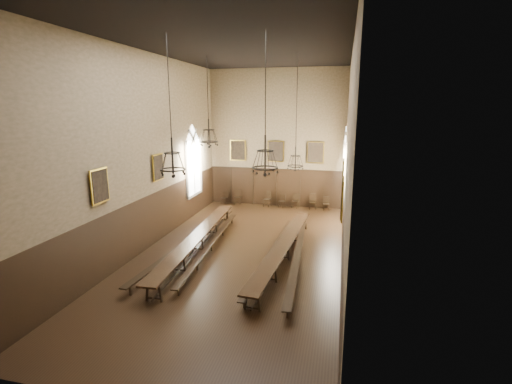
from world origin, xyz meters
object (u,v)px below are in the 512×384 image
(chair_3, at_px, (267,202))
(chandelier_front_left, at_px, (173,161))
(bench_left_inner, at_px, (211,245))
(chair_4, at_px, (282,203))
(bench_right_outer, at_px, (298,253))
(chandelier_front_right, at_px, (265,160))
(bench_right_inner, at_px, (272,254))
(chair_7, at_px, (326,206))
(chair_6, at_px, (313,204))
(bench_left_outer, at_px, (191,242))
(chair_0, at_px, (225,200))
(chandelier_back_right, at_px, (295,158))
(table_right, at_px, (283,251))
(chair_1, at_px, (238,200))
(chair_5, at_px, (295,204))
(table_left, at_px, (198,243))
(chandelier_back_left, at_px, (209,137))

(chair_3, height_order, chandelier_front_left, chandelier_front_left)
(bench_left_inner, bearing_deg, chair_4, 77.07)
(bench_right_outer, relative_size, chandelier_front_right, 2.18)
(bench_left_inner, distance_m, chandelier_front_left, 5.35)
(bench_right_inner, height_order, chair_7, chair_7)
(chair_6, bearing_deg, chair_7, -10.33)
(bench_left_outer, relative_size, bench_right_outer, 1.00)
(chair_0, height_order, chair_7, chair_0)
(chair_3, bearing_deg, chair_0, -163.35)
(chair_4, xyz_separation_m, chair_7, (2.93, -0.01, -0.00))
(bench_left_outer, relative_size, chair_3, 9.96)
(chair_4, xyz_separation_m, chandelier_back_right, (1.60, -6.07, 3.91))
(table_right, relative_size, chandelier_front_right, 2.10)
(chair_6, bearing_deg, chandelier_front_right, -101.84)
(chair_6, distance_m, chandelier_front_left, 13.01)
(bench_left_outer, relative_size, chandelier_back_right, 1.91)
(table_right, bearing_deg, chair_3, 105.93)
(chair_3, distance_m, chair_7, 3.93)
(table_right, xyz_separation_m, chair_4, (-1.48, 8.63, -0.12))
(bench_left_inner, distance_m, chandelier_back_right, 5.77)
(bench_right_inner, xyz_separation_m, bench_right_outer, (1.11, 0.25, 0.03))
(bench_left_inner, height_order, chair_7, chair_7)
(bench_left_inner, bearing_deg, chair_1, 97.83)
(chair_0, bearing_deg, chandelier_front_right, -46.61)
(chandelier_front_right, bearing_deg, chandelier_back_right, 85.22)
(bench_right_inner, bearing_deg, bench_right_outer, 12.53)
(bench_right_inner, distance_m, chandelier_front_left, 6.06)
(chair_4, height_order, chair_6, chair_6)
(chair_5, bearing_deg, bench_left_inner, -99.25)
(chair_3, height_order, chandelier_back_right, chandelier_back_right)
(chair_5, xyz_separation_m, chandelier_back_right, (0.71, -6.16, 3.90))
(bench_left_outer, relative_size, chair_4, 11.58)
(bench_left_outer, height_order, chair_1, chair_1)
(chair_3, bearing_deg, chair_1, -165.77)
(table_right, height_order, chair_4, chair_4)
(bench_left_inner, distance_m, chair_0, 8.62)
(table_left, bearing_deg, chandelier_back_left, 96.79)
(bench_left_inner, distance_m, chair_6, 9.32)
(bench_left_inner, height_order, chair_0, chair_0)
(table_left, height_order, chandelier_back_left, chandelier_back_left)
(table_right, xyz_separation_m, chair_3, (-2.47, 8.67, -0.07))
(bench_left_inner, bearing_deg, table_left, -162.95)
(table_left, height_order, chair_4, chair_4)
(bench_left_outer, distance_m, chair_4, 8.85)
(chair_1, bearing_deg, bench_right_outer, -66.33)
(chair_6, bearing_deg, table_right, -101.12)
(chair_0, bearing_deg, chair_7, 18.62)
(table_left, height_order, bench_right_inner, table_left)
(chair_0, relative_size, chair_1, 0.87)
(bench_right_outer, xyz_separation_m, chair_5, (-1.22, 8.58, -0.01))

